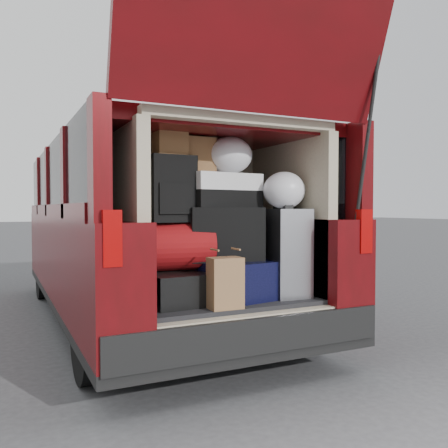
{
  "coord_description": "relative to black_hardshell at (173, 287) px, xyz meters",
  "views": [
    {
      "loc": [
        -1.41,
        -2.83,
        1.18
      ],
      "look_at": [
        0.05,
        0.2,
        1.06
      ],
      "focal_mm": 38.0,
      "sensor_mm": 36.0,
      "label": 1
    }
  ],
  "objects": [
    {
      "name": "plastic_bag_center",
      "position": [
        0.46,
        0.08,
        0.9
      ],
      "size": [
        0.37,
        0.35,
        0.26
      ],
      "primitive_type": "ellipsoid",
      "rotation": [
        0.0,
        0.0,
        0.13
      ],
      "color": "white",
      "rests_on": "twotone_duffel"
    },
    {
      "name": "black_hardshell",
      "position": [
        0.0,
        0.0,
        0.0
      ],
      "size": [
        0.41,
        0.55,
        0.21
      ],
      "primitive_type": "cube",
      "rotation": [
        0.0,
        0.0,
        0.07
      ],
      "color": "black",
      "rests_on": "load_floor"
    },
    {
      "name": "grocery_sack_upper",
      "position": [
        0.22,
        0.14,
        0.89
      ],
      "size": [
        0.26,
        0.21,
        0.25
      ],
      "primitive_type": "cube",
      "rotation": [
        0.0,
        0.0,
        0.06
      ],
      "color": "brown",
      "rests_on": "twotone_duffel"
    },
    {
      "name": "minivan",
      "position": [
        0.36,
        1.72,
        0.26
      ],
      "size": [
        1.9,
        5.35,
        2.77
      ],
      "color": "black",
      "rests_on": "ground"
    },
    {
      "name": "navy_hardshell",
      "position": [
        0.41,
        0.01,
        0.03
      ],
      "size": [
        0.59,
        0.68,
        0.26
      ],
      "primitive_type": "cube",
      "rotation": [
        0.0,
        0.0,
        0.17
      ],
      "color": "black",
      "rests_on": "load_floor"
    },
    {
      "name": "backpack",
      "position": [
        0.0,
        0.04,
        0.65
      ],
      "size": [
        0.32,
        0.21,
        0.44
      ],
      "primitive_type": "cube",
      "rotation": [
        0.0,
        0.0,
        0.07
      ],
      "color": "black",
      "rests_on": "red_duffel"
    },
    {
      "name": "silver_roller",
      "position": [
        0.81,
        -0.08,
        0.21
      ],
      "size": [
        0.29,
        0.43,
        0.62
      ],
      "primitive_type": "cube",
      "rotation": [
        0.0,
        0.0,
        -0.07
      ],
      "color": "silver",
      "rests_on": "load_floor"
    },
    {
      "name": "load_floor",
      "position": [
        0.36,
        0.14,
        -0.38
      ],
      "size": [
        1.24,
        1.05,
        0.55
      ],
      "primitive_type": "cube",
      "color": "black",
      "rests_on": "ground"
    },
    {
      "name": "grocery_sack_lower",
      "position": [
        0.0,
        0.06,
        0.97
      ],
      "size": [
        0.21,
        0.18,
        0.19
      ],
      "primitive_type": "cube",
      "rotation": [
        0.0,
        0.0,
        0.04
      ],
      "color": "brown",
      "rests_on": "backpack"
    },
    {
      "name": "plastic_bag_right",
      "position": [
        0.82,
        -0.09,
        0.65
      ],
      "size": [
        0.33,
        0.31,
        0.27
      ],
      "primitive_type": "ellipsoid",
      "rotation": [
        0.0,
        0.0,
        -0.09
      ],
      "color": "white",
      "rests_on": "silver_roller"
    },
    {
      "name": "kraft_bag",
      "position": [
        0.24,
        -0.31,
        0.06
      ],
      "size": [
        0.21,
        0.14,
        0.32
      ],
      "primitive_type": "cube",
      "rotation": [
        0.0,
        0.0,
        -0.02
      ],
      "color": "olive",
      "rests_on": "load_floor"
    },
    {
      "name": "twotone_duffel",
      "position": [
        0.4,
        0.08,
        0.65
      ],
      "size": [
        0.57,
        0.36,
        0.24
      ],
      "primitive_type": "cube",
      "rotation": [
        0.0,
        0.0,
        0.17
      ],
      "color": "white",
      "rests_on": "black_soft_case"
    },
    {
      "name": "black_soft_case",
      "position": [
        0.39,
        0.02,
        0.34
      ],
      "size": [
        0.56,
        0.39,
        0.37
      ],
      "primitive_type": "cube",
      "rotation": [
        0.0,
        0.0,
        -0.17
      ],
      "color": "black",
      "rests_on": "navy_hardshell"
    },
    {
      "name": "ground",
      "position": [
        0.36,
        -0.13,
        -0.65
      ],
      "size": [
        80.0,
        80.0,
        0.0
      ],
      "primitive_type": "plane",
      "color": "#3A3A3D",
      "rests_on": "ground"
    },
    {
      "name": "red_duffel",
      "position": [
        0.03,
        0.05,
        0.27
      ],
      "size": [
        0.53,
        0.38,
        0.33
      ],
      "primitive_type": "cube",
      "rotation": [
        0.0,
        0.0,
        -0.11
      ],
      "color": "maroon",
      "rests_on": "black_hardshell"
    }
  ]
}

